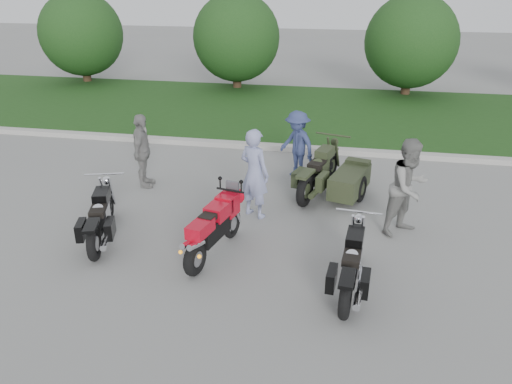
% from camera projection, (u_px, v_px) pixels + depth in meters
% --- Properties ---
extents(ground, '(80.00, 80.00, 0.00)m').
position_uv_depth(ground, '(232.00, 257.00, 8.90)').
color(ground, gray).
rests_on(ground, ground).
extents(curb, '(60.00, 0.30, 0.15)m').
position_uv_depth(curb, '(281.00, 147.00, 14.26)').
color(curb, '#ADAAA2').
rests_on(curb, ground).
extents(grass_strip, '(60.00, 8.00, 0.14)m').
position_uv_depth(grass_strip, '(297.00, 111.00, 17.99)').
color(grass_strip, '#234F1B').
rests_on(grass_strip, ground).
extents(tree_far_left, '(3.60, 3.60, 4.00)m').
position_uv_depth(tree_far_left, '(81.00, 34.00, 21.89)').
color(tree_far_left, '#3F2B1C').
rests_on(tree_far_left, ground).
extents(tree_mid_left, '(3.60, 3.60, 4.00)m').
position_uv_depth(tree_mid_left, '(237.00, 38.00, 20.67)').
color(tree_mid_left, '#3F2B1C').
rests_on(tree_mid_left, ground).
extents(tree_mid_right, '(3.60, 3.60, 4.00)m').
position_uv_depth(tree_mid_right, '(411.00, 42.00, 19.45)').
color(tree_mid_right, '#3F2B1C').
rests_on(tree_mid_right, ground).
extents(sportbike_red, '(0.65, 1.99, 0.95)m').
position_uv_depth(sportbike_red, '(213.00, 228.00, 8.73)').
color(sportbike_red, black).
rests_on(sportbike_red, ground).
extents(cruiser_left, '(0.85, 2.16, 0.85)m').
position_uv_depth(cruiser_left, '(101.00, 219.00, 9.29)').
color(cruiser_left, black).
rests_on(cruiser_left, ground).
extents(cruiser_right, '(0.43, 2.20, 0.84)m').
position_uv_depth(cruiser_right, '(351.00, 267.00, 7.79)').
color(cruiser_right, black).
rests_on(cruiser_right, ground).
extents(cruiser_sidecar, '(1.60, 2.43, 0.95)m').
position_uv_depth(cruiser_sidecar, '(336.00, 178.00, 11.13)').
color(cruiser_sidecar, black).
rests_on(cruiser_sidecar, ground).
extents(person_stripe, '(0.81, 0.71, 1.87)m').
position_uv_depth(person_stripe, '(254.00, 174.00, 10.07)').
color(person_stripe, '#8B92BD').
rests_on(person_stripe, ground).
extents(person_grey, '(1.16, 1.16, 1.89)m').
position_uv_depth(person_grey, '(409.00, 187.00, 9.39)').
color(person_grey, gray).
rests_on(person_grey, ground).
extents(person_denim, '(1.21, 1.15, 1.65)m').
position_uv_depth(person_denim, '(297.00, 144.00, 12.14)').
color(person_denim, navy).
rests_on(person_denim, ground).
extents(person_back, '(0.58, 1.07, 1.74)m').
position_uv_depth(person_back, '(142.00, 151.00, 11.52)').
color(person_back, gray).
rests_on(person_back, ground).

